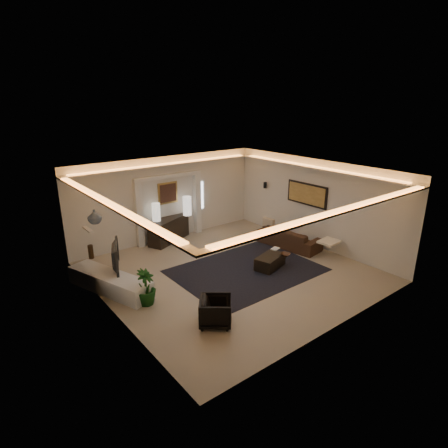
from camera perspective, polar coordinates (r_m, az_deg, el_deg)
floor at (r=10.77m, az=1.14°, el=-7.33°), size 7.00×7.00×0.00m
ceiling at (r=9.85m, az=1.24°, el=8.01°), size 7.00×7.00×0.00m
wall_back at (r=13.01m, az=-8.61°, el=3.89°), size 7.00×0.00×7.00m
wall_front at (r=8.01m, az=17.29°, el=-6.34°), size 7.00×0.00×7.00m
wall_left at (r=8.59m, az=-17.30°, el=-4.62°), size 0.00×7.00×7.00m
wall_right at (r=12.63m, az=13.62°, el=3.13°), size 0.00×7.00×7.00m
cove_soffit at (r=9.91m, az=1.23°, el=6.42°), size 7.00×7.00×0.04m
daylight_slit at (r=13.70m, az=-3.64°, el=4.39°), size 0.25×0.03×1.00m
area_rug at (r=10.87m, az=3.46°, el=-7.09°), size 4.00×3.00×0.01m
pilaster_left at (r=12.51m, az=-12.88°, el=1.37°), size 0.22×0.20×2.20m
pilaster_right at (r=13.59m, az=-4.12°, el=3.17°), size 0.22×0.20×2.20m
alcove_header at (r=12.74m, az=-8.56°, el=7.28°), size 2.52×0.20×0.12m
painting_frame at (r=12.93m, az=-8.59°, el=4.72°), size 0.74×0.04×0.74m
painting_canvas at (r=12.91m, az=-8.53°, el=4.70°), size 0.62×0.02×0.62m
art_panel_frame at (r=12.73m, az=12.57°, el=4.49°), size 0.04×1.64×0.74m
art_panel_gold at (r=12.71m, az=12.50°, el=4.47°), size 0.02×1.50×0.62m
wall_sconce at (r=13.92m, az=6.31°, el=5.93°), size 0.12×0.12×0.22m
wall_niche at (r=9.79m, az=-20.08°, el=-0.80°), size 0.10×0.55×0.04m
console at (r=13.03m, az=-8.42°, el=-0.90°), size 1.76×1.18×0.85m
lamp_left at (r=12.62m, az=-10.33°, el=1.63°), size 0.30×0.30×0.61m
lamp_right at (r=13.11m, az=-5.65°, el=2.49°), size 0.33×0.33×0.67m
media_ledge at (r=10.14m, az=-17.07°, el=-8.55°), size 1.41×2.61×0.48m
tv at (r=10.21m, az=-16.73°, el=-4.80°), size 1.17×0.62×0.69m
figurine at (r=11.08m, az=-19.70°, el=-4.11°), size 0.19×0.19×0.39m
ginger_jar at (r=10.08m, az=-19.20°, el=1.07°), size 0.42×0.42×0.37m
plant at (r=9.21m, az=-11.91°, el=-9.46°), size 0.69×0.69×0.88m
sofa at (r=12.63m, az=9.92°, el=-2.06°), size 2.23×1.15×0.62m
throw_blanket at (r=11.89m, az=15.77°, el=-2.61°), size 0.67×0.57×0.07m
throw_pillow at (r=13.07m, az=6.83°, el=-0.08°), size 0.19×0.45×0.44m
coffee_table at (r=11.01m, az=7.04°, el=-5.71°), size 1.07×0.77×0.36m
bowl at (r=10.98m, az=9.35°, el=-4.52°), size 0.37×0.37×0.07m
magazine at (r=11.40m, az=7.87°, el=-3.65°), size 0.31×0.26×0.03m
armchair at (r=8.34m, az=-1.29°, el=-13.22°), size 0.97×0.97×0.64m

